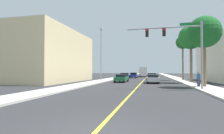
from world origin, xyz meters
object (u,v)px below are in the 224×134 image
(palm_far, at_px, (183,43))
(traffic_signal_mast, at_px, (179,41))
(car_gray, at_px, (150,76))
(pedestrian, at_px, (199,79))
(car_white, at_px, (153,76))
(street_lamp, at_px, (101,52))
(car_green, at_px, (122,78))
(palm_near, at_px, (204,32))
(car_black, at_px, (124,76))
(car_blue, at_px, (134,75))
(car_silver, at_px, (153,78))
(delivery_truck, at_px, (143,72))
(palm_mid, at_px, (191,38))

(palm_far, bearing_deg, traffic_signal_mast, -100.04)
(car_gray, bearing_deg, pedestrian, -76.20)
(car_white, bearing_deg, street_lamp, -123.51)
(car_green, relative_size, car_white, 1.07)
(palm_near, xyz_separation_m, car_gray, (-6.30, 25.26, -5.63))
(palm_near, bearing_deg, traffic_signal_mast, -135.75)
(car_gray, bearing_deg, car_black, -132.09)
(palm_near, bearing_deg, car_gray, 104.01)
(car_gray, height_order, car_black, car_black)
(car_blue, xyz_separation_m, pedestrian, (10.08, -25.75, 0.25))
(car_blue, height_order, car_white, car_blue)
(palm_far, xyz_separation_m, pedestrian, (-0.77, -15.43, -6.52))
(car_white, xyz_separation_m, pedestrian, (5.12, -17.89, 0.25))
(car_white, distance_m, pedestrian, 18.61)
(palm_far, bearing_deg, car_white, 157.32)
(palm_far, bearing_deg, car_silver, -123.18)
(palm_near, bearing_deg, car_black, 122.73)
(palm_far, distance_m, car_green, 15.16)
(car_blue, distance_m, pedestrian, 27.65)
(street_lamp, relative_size, palm_far, 1.01)
(palm_near, xyz_separation_m, delivery_truck, (-8.63, 36.39, -4.65))
(palm_far, bearing_deg, palm_near, -90.60)
(street_lamp, distance_m, car_blue, 20.36)
(traffic_signal_mast, distance_m, palm_far, 19.08)
(palm_near, distance_m, car_silver, 10.33)
(palm_mid, bearing_deg, car_white, 119.83)
(car_blue, height_order, car_black, car_blue)
(car_gray, relative_size, delivery_truck, 0.44)
(palm_far, height_order, car_blue, palm_far)
(street_lamp, xyz_separation_m, car_white, (8.38, 11.74, -4.30))
(street_lamp, height_order, car_silver, street_lamp)
(palm_mid, height_order, car_blue, palm_mid)
(car_green, xyz_separation_m, pedestrian, (10.27, -7.58, 0.28))
(car_gray, distance_m, car_black, 8.62)
(traffic_signal_mast, xyz_separation_m, palm_mid, (3.27, 10.83, 2.24))
(car_green, xyz_separation_m, car_black, (-1.31, 11.27, 0.02))
(palm_near, height_order, car_blue, palm_near)
(car_blue, distance_m, delivery_truck, 10.76)
(car_green, distance_m, delivery_truck, 28.79)
(palm_near, distance_m, car_gray, 26.64)
(delivery_truck, bearing_deg, palm_far, -68.32)
(palm_far, height_order, car_white, palm_far)
(palm_near, distance_m, palm_far, 15.60)
(palm_far, height_order, delivery_truck, palm_far)
(palm_near, relative_size, car_green, 1.73)
(palm_far, bearing_deg, car_gray, 123.68)
(street_lamp, relative_size, car_black, 2.19)
(palm_near, distance_m, car_black, 23.23)
(delivery_truck, bearing_deg, pedestrian, -78.72)
(palm_near, relative_size, car_white, 1.85)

